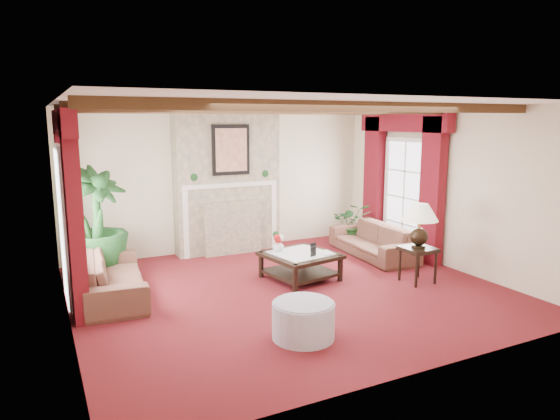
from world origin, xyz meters
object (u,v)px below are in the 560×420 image
coffee_table (300,266)px  ottoman (303,320)px  sofa_right (373,235)px  side_table (418,265)px  sofa_left (113,269)px  potted_palm (97,246)px

coffee_table → ottoman: size_ratio=1.41×
sofa_right → coffee_table: sofa_right is taller
coffee_table → side_table: bearing=-40.9°
coffee_table → sofa_right: bearing=8.5°
sofa_left → coffee_table: 2.81m
side_table → coffee_table: bearing=148.9°
sofa_right → ottoman: sofa_right is taller
coffee_table → ottoman: (-1.01, -1.92, 0.00)m
sofa_right → side_table: size_ratio=3.65×
sofa_right → potted_palm: (-4.72, 0.94, 0.11)m
potted_palm → coffee_table: potted_palm is taller
side_table → sofa_left: bearing=161.3°
potted_palm → side_table: (4.41, -2.50, -0.22)m
sofa_right → potted_palm: potted_palm is taller
sofa_left → potted_palm: 1.05m
sofa_left → ottoman: bearing=-139.0°
coffee_table → side_table: (1.56, -0.94, 0.07)m
ottoman → potted_palm: bearing=117.8°
sofa_left → ottoman: sofa_left is taller
potted_palm → side_table: size_ratio=3.66×
sofa_left → sofa_right: (4.63, 0.10, -0.01)m
coffee_table → ottoman: bearing=-127.7°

